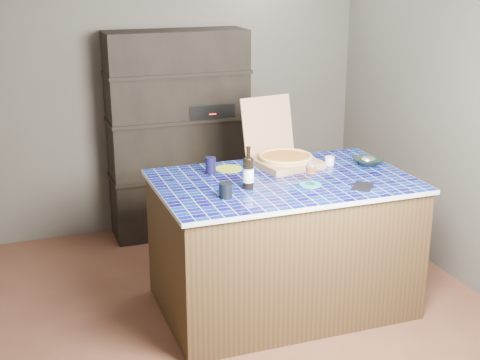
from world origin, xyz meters
name	(u,v)px	position (x,y,z in m)	size (l,w,h in m)	color
room	(237,137)	(0.00, 0.00, 1.25)	(3.50, 3.50, 3.50)	brown
shelving_unit	(179,134)	(0.00, 1.53, 0.90)	(1.20, 0.41, 1.80)	black
kitchen_island	(282,243)	(0.31, -0.06, 0.47)	(1.72, 1.09, 0.94)	#402D19
pizza_box	(283,156)	(0.45, 0.26, 1.01)	(0.50, 0.57, 0.46)	#93654B
mead_bottle	(248,172)	(0.02, -0.15, 1.05)	(0.08, 0.08, 0.28)	black
teal_trivet	(310,185)	(0.43, -0.23, 0.95)	(0.15, 0.15, 0.01)	teal
wine_glass	(311,168)	(0.43, -0.23, 1.06)	(0.07, 0.07, 0.16)	white
tumbler	(226,190)	(-0.17, -0.27, 0.99)	(0.08, 0.08, 0.09)	black
dvd_case	(363,186)	(0.73, -0.39, 0.95)	(0.12, 0.17, 0.01)	black
bowl	(368,162)	(1.02, 0.04, 0.97)	(0.20, 0.20, 0.05)	black
foil_contents	(368,160)	(1.02, 0.04, 0.98)	(0.11, 0.09, 0.05)	silver
white_jar	(330,161)	(0.76, 0.15, 0.97)	(0.07, 0.07, 0.06)	white
navy_cup	(211,165)	(-0.11, 0.23, 1.00)	(0.07, 0.07, 0.12)	black
green_trivet	(228,169)	(0.04, 0.29, 0.95)	(0.19, 0.19, 0.01)	#8AA723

